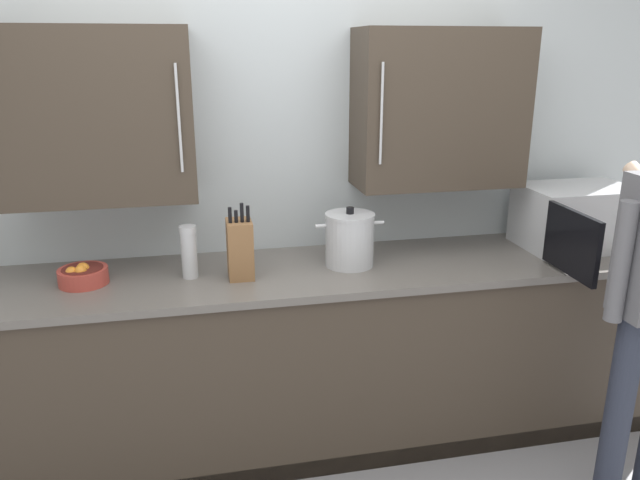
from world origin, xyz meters
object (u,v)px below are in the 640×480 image
Objects in this scene: microwave_oven at (572,218)px; knife_block at (240,249)px; thermos_flask at (189,252)px; fruit_bowl at (83,275)px; stock_pot at (350,239)px.

microwave_oven is 1.69m from knife_block.
thermos_flask reaches higher than fruit_bowl.
stock_pot is 1.37× the size of thermos_flask.
knife_block is (0.22, -0.04, 0.01)m from thermos_flask.
fruit_bowl is 0.61× the size of knife_block.
microwave_oven is 3.66× the size of fruit_bowl.
stock_pot is at bearing 5.36° from knife_block.
knife_block is (0.68, -0.05, 0.09)m from fruit_bowl.
stock_pot is 0.52m from knife_block.
knife_block is at bearing -10.11° from thermos_flask.
stock_pot is at bearing -0.25° from fruit_bowl.
stock_pot is 0.73m from thermos_flask.
fruit_bowl is (-1.19, 0.01, -0.08)m from stock_pot.
microwave_oven is 2.37m from fruit_bowl.
knife_block reaches higher than thermos_flask.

